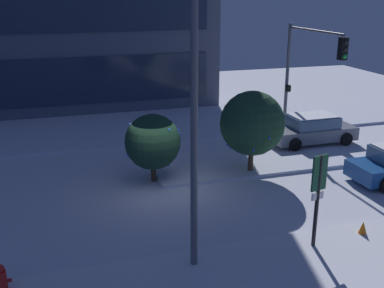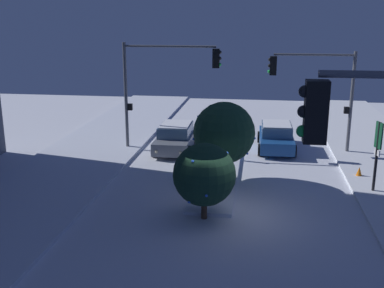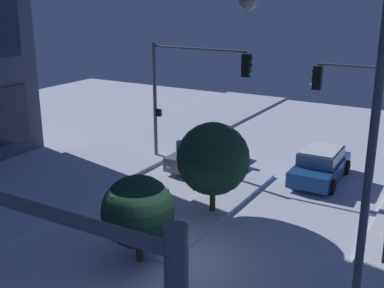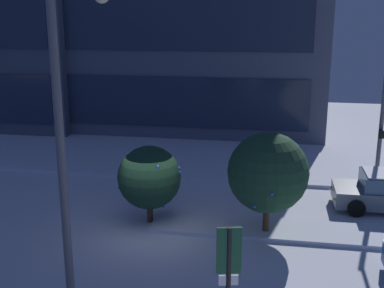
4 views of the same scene
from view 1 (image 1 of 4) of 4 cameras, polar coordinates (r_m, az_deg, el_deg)
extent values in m
plane|color=silver|center=(19.09, -3.57, -5.13)|extent=(52.00, 52.00, 0.00)
cube|color=silver|center=(26.35, -7.53, 1.58)|extent=(52.00, 5.20, 0.14)
cube|color=silver|center=(20.88, 7.96, -2.96)|extent=(9.00, 1.80, 0.14)
cube|color=#232D42|center=(30.09, -14.36, 7.46)|extent=(17.44, 0.10, 2.95)
cube|color=#232D42|center=(29.62, -15.05, 15.88)|extent=(17.44, 0.10, 2.95)
cylinder|color=black|center=(21.14, 19.64, -2.87)|extent=(0.66, 0.23, 0.66)
cube|color=slate|center=(25.02, 14.44, 1.34)|extent=(4.48, 1.91, 0.66)
cube|color=slate|center=(24.85, 14.55, 2.69)|extent=(2.42, 1.70, 0.60)
cube|color=white|center=(24.77, 14.61, 3.43)|extent=(2.25, 1.59, 0.04)
sphere|color=#F9E5B2|center=(23.42, 10.52, 0.38)|extent=(0.16, 0.16, 0.16)
sphere|color=#F9E5B2|center=(24.49, 9.16, 1.25)|extent=(0.16, 0.16, 0.16)
cylinder|color=black|center=(23.58, 12.50, -0.05)|extent=(0.66, 0.23, 0.66)
cylinder|color=black|center=(25.14, 10.44, 1.23)|extent=(0.66, 0.23, 0.66)
cylinder|color=black|center=(25.14, 18.36, 0.58)|extent=(0.66, 0.23, 0.66)
cylinder|color=black|center=(26.60, 16.08, 1.75)|extent=(0.66, 0.23, 0.66)
cylinder|color=#565960|center=(26.72, 11.58, 7.97)|extent=(0.18, 0.18, 5.91)
cylinder|color=#565960|center=(24.23, 14.80, 13.30)|extent=(0.12, 4.96, 0.12)
cube|color=black|center=(22.21, 18.01, 11.06)|extent=(0.32, 0.36, 1.00)
sphere|color=black|center=(22.02, 18.37, 11.81)|extent=(0.20, 0.20, 0.20)
sphere|color=black|center=(22.06, 18.29, 10.98)|extent=(0.20, 0.20, 0.20)
sphere|color=green|center=(22.09, 18.20, 10.16)|extent=(0.20, 0.20, 0.20)
cube|color=black|center=(26.63, 11.72, 6.70)|extent=(0.20, 0.24, 0.36)
cylinder|color=#565960|center=(12.08, 0.26, 1.91)|extent=(0.20, 0.20, 8.34)
cylinder|color=red|center=(13.56, -22.25, -15.46)|extent=(0.26, 0.26, 0.69)
sphere|color=red|center=(13.35, -22.47, -13.96)|extent=(0.22, 0.22, 0.22)
cylinder|color=red|center=(13.52, -21.49, -15.29)|extent=(0.12, 0.10, 0.10)
cylinder|color=black|center=(14.44, 15.05, -7.10)|extent=(0.12, 0.12, 3.08)
cube|color=#144C2D|center=(14.05, 15.38, -3.43)|extent=(0.55, 0.18, 1.09)
cube|color=white|center=(14.33, 15.14, -6.13)|extent=(0.44, 0.15, 0.24)
cylinder|color=#473323|center=(20.32, 7.20, -2.12)|extent=(0.22, 0.22, 1.08)
sphere|color=#1E4228|center=(19.79, 7.39, 2.53)|extent=(2.75, 2.75, 2.75)
sphere|color=blue|center=(18.96, 7.56, -0.77)|extent=(0.10, 0.10, 0.10)
sphere|color=blue|center=(20.80, 6.85, 5.15)|extent=(0.10, 0.10, 0.10)
sphere|color=blue|center=(19.90, 4.37, -0.10)|extent=(0.10, 0.10, 0.10)
sphere|color=blue|center=(19.70, 4.71, -0.48)|extent=(0.10, 0.10, 0.10)
sphere|color=blue|center=(20.90, 5.04, 2.72)|extent=(0.10, 0.10, 0.10)
sphere|color=blue|center=(18.75, 9.48, 0.74)|extent=(0.10, 0.10, 0.10)
cylinder|color=#473323|center=(19.49, -4.74, -3.49)|extent=(0.22, 0.22, 0.73)
sphere|color=#193823|center=(19.03, -4.84, 0.26)|extent=(2.30, 2.30, 2.30)
sphere|color=blue|center=(19.19, -2.91, -2.59)|extent=(0.10, 0.10, 0.10)
sphere|color=blue|center=(19.59, -7.07, -1.78)|extent=(0.10, 0.10, 0.10)
sphere|color=blue|center=(20.11, -3.59, 0.41)|extent=(0.10, 0.10, 0.10)
sphere|color=blue|center=(18.21, -2.80, 1.75)|extent=(0.10, 0.10, 0.10)
sphere|color=blue|center=(18.96, -7.56, 2.47)|extent=(0.10, 0.10, 0.10)
sphere|color=blue|center=(19.19, -1.73, 1.75)|extent=(0.10, 0.10, 0.10)
sphere|color=blue|center=(19.19, -1.57, 1.33)|extent=(0.10, 0.10, 0.10)
sphere|color=blue|center=(18.79, -7.90, -1.33)|extent=(0.10, 0.10, 0.10)
cone|color=orange|center=(16.16, 20.19, -9.80)|extent=(0.36, 0.36, 0.55)
camera|label=2|loc=(20.01, -55.27, 9.48)|focal=43.59mm
camera|label=3|loc=(11.91, -56.92, 12.78)|focal=45.49mm
camera|label=4|loc=(8.13, 68.84, 7.99)|focal=47.86mm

